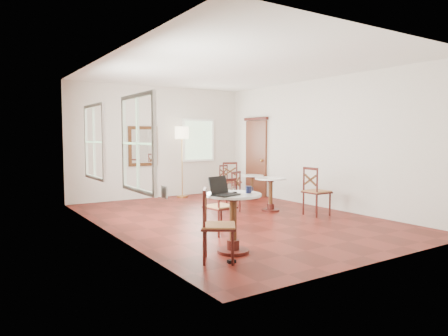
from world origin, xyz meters
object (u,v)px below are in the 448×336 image
chair_near_a (221,206)px  chair_back_b (231,181)px  mouse (235,193)px  cafe_table_mid (271,190)px  cafe_table_back (252,184)px  chair_back_a (220,179)px  water_glass (234,190)px  laptop (223,191)px  chair_near_b (217,225)px  chair_mid_a (230,192)px  floor_lamp (182,138)px  navy_mug (249,190)px  power_adapter (231,261)px  cafe_table_near (233,216)px  chair_mid_b (316,191)px

chair_near_a → chair_back_b: 3.92m
chair_near_a → mouse: chair_near_a is taller
cafe_table_mid → chair_back_b: size_ratio=0.76×
cafe_table_back → chair_back_a: chair_back_a is taller
water_glass → chair_back_b: bearing=56.1°
laptop → water_glass: laptop is taller
chair_near_b → chair_mid_a: 3.57m
water_glass → chair_near_a: bearing=65.8°
chair_mid_a → chair_back_a: chair_mid_a is taller
floor_lamp → water_glass: 5.67m
navy_mug → chair_near_b: bearing=-167.5°
chair_near_a → power_adapter: size_ratio=8.86×
floor_lamp → power_adapter: size_ratio=17.84×
mouse → chair_near_a: bearing=66.9°
chair_near_a → cafe_table_near: bearing=58.4°
chair_back_a → navy_mug: 6.15m
chair_mid_b → laptop: size_ratio=2.42×
chair_near_b → mouse: 0.61m
floor_lamp → laptop: bearing=-111.8°
cafe_table_mid → power_adapter: size_ratio=6.86×
cafe_table_back → power_adapter: cafe_table_back is taller
chair_near_b → chair_back_b: 5.44m
chair_near_a → mouse: (-0.45, -1.05, 0.39)m
laptop → power_adapter: bearing=-120.4°
chair_mid_b → water_glass: (-3.06, -1.41, 0.40)m
chair_near_a → chair_near_b: size_ratio=0.99×
laptop → floor_lamp: bearing=51.9°
chair_near_b → chair_mid_a: (2.14, 2.85, -0.03)m
chair_mid_b → water_glass: chair_mid_b is taller
cafe_table_near → power_adapter: size_ratio=7.86×
chair_mid_a → chair_back_a: (1.44, 2.66, -0.03)m
chair_mid_b → chair_back_b: chair_mid_b is taller
chair_mid_a → chair_near_a: bearing=27.2°
chair_back_b → mouse: 5.05m
cafe_table_near → navy_mug: size_ratio=6.64×
chair_back_a → floor_lamp: size_ratio=0.44×
chair_mid_b → cafe_table_back: bearing=-5.3°
cafe_table_near → chair_back_a: cafe_table_near is taller
cafe_table_back → navy_mug: 5.04m
cafe_table_near → cafe_table_back: bearing=49.9°
cafe_table_near → chair_near_b: chair_near_b is taller
cafe_table_back → floor_lamp: 2.28m
chair_near_a → cafe_table_back: bearing=-142.2°
cafe_table_mid → water_glass: 3.52m
chair_mid_b → navy_mug: 3.19m
cafe_table_mid → laptop: size_ratio=1.76×
chair_mid_a → water_glass: bearing=32.5°
chair_near_a → laptop: (-0.66, -1.07, 0.43)m
chair_mid_a → chair_back_b: size_ratio=0.93×
water_glass → cafe_table_back: bearing=50.0°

